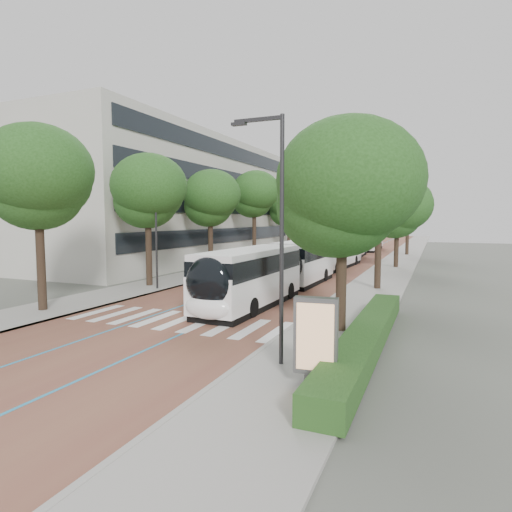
% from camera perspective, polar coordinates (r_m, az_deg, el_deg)
% --- Properties ---
extents(ground, '(160.00, 160.00, 0.00)m').
position_cam_1_polar(ground, '(20.15, -12.36, -9.07)').
color(ground, '#51544C').
rests_on(ground, ground).
extents(road, '(11.00, 140.00, 0.02)m').
position_cam_1_polar(road, '(57.25, 11.49, 0.04)').
color(road, brown).
rests_on(road, ground).
extents(sidewalk_left, '(4.00, 140.00, 0.12)m').
position_cam_1_polar(sidewalk_left, '(59.20, 4.36, 0.33)').
color(sidewalk_left, gray).
rests_on(sidewalk_left, ground).
extents(sidewalk_right, '(4.00, 140.00, 0.12)m').
position_cam_1_polar(sidewalk_right, '(56.24, 18.99, -0.17)').
color(sidewalk_right, gray).
rests_on(sidewalk_right, ground).
extents(kerb_left, '(0.20, 140.00, 0.14)m').
position_cam_1_polar(kerb_left, '(58.62, 6.12, 0.27)').
color(kerb_left, gray).
rests_on(kerb_left, ground).
extents(kerb_right, '(0.20, 140.00, 0.14)m').
position_cam_1_polar(kerb_right, '(56.40, 17.07, -0.10)').
color(kerb_right, gray).
rests_on(kerb_right, ground).
extents(zebra_crossing, '(10.55, 3.60, 0.01)m').
position_cam_1_polar(zebra_crossing, '(20.84, -10.30, -8.50)').
color(zebra_crossing, silver).
rests_on(zebra_crossing, ground).
extents(lane_line_left, '(0.12, 126.00, 0.01)m').
position_cam_1_polar(lane_line_left, '(57.59, 9.93, 0.11)').
color(lane_line_left, teal).
rests_on(lane_line_left, road).
extents(lane_line_right, '(0.12, 126.00, 0.01)m').
position_cam_1_polar(lane_line_right, '(56.95, 13.06, -0.00)').
color(lane_line_right, teal).
rests_on(lane_line_right, road).
extents(office_building, '(18.11, 40.00, 14.00)m').
position_cam_1_polar(office_building, '(53.70, -12.15, 7.17)').
color(office_building, '#A19F95').
rests_on(office_building, ground).
extents(hedge, '(1.20, 14.00, 0.80)m').
position_cam_1_polar(hedge, '(16.64, 14.56, -10.29)').
color(hedge, '#193D15').
rests_on(hedge, sidewalk_right).
extents(streetlight_near, '(1.82, 0.20, 8.00)m').
position_cam_1_polar(streetlight_near, '(13.75, 2.75, 4.82)').
color(streetlight_near, '#2A2A2D').
rests_on(streetlight_near, sidewalk_right).
extents(streetlight_far, '(1.82, 0.20, 8.00)m').
position_cam_1_polar(streetlight_far, '(38.20, 15.93, 4.75)').
color(streetlight_far, '#2A2A2D').
rests_on(streetlight_far, sidewalk_right).
extents(lamp_post_left, '(0.14, 0.14, 8.00)m').
position_cam_1_polar(lamp_post_left, '(29.62, -13.18, 3.44)').
color(lamp_post_left, '#2A2A2D').
rests_on(lamp_post_left, sidewalk_left).
extents(trees_left, '(5.75, 60.33, 9.56)m').
position_cam_1_polar(trees_left, '(45.38, -1.58, 7.14)').
color(trees_left, black).
rests_on(trees_left, ground).
extents(trees_right, '(6.04, 47.68, 9.10)m').
position_cam_1_polar(trees_right, '(37.00, 17.43, 6.73)').
color(trees_right, black).
rests_on(trees_right, ground).
extents(lead_bus, '(2.94, 18.45, 3.20)m').
position_cam_1_polar(lead_bus, '(26.99, 2.75, -1.88)').
color(lead_bus, black).
rests_on(lead_bus, ground).
extents(bus_queued_0, '(3.25, 12.52, 3.20)m').
position_cam_1_polar(bus_queued_0, '(42.28, 10.29, 0.53)').
color(bus_queued_0, white).
rests_on(bus_queued_0, ground).
extents(bus_queued_1, '(3.05, 12.49, 3.20)m').
position_cam_1_polar(bus_queued_1, '(54.54, 12.59, 1.48)').
color(bus_queued_1, white).
rests_on(bus_queued_1, ground).
extents(bus_queued_2, '(2.73, 12.44, 3.20)m').
position_cam_1_polar(bus_queued_2, '(67.82, 14.98, 2.10)').
color(bus_queued_2, white).
rests_on(bus_queued_2, ground).
extents(ad_panel, '(1.26, 0.54, 2.55)m').
position_cam_1_polar(ad_panel, '(12.37, 7.97, -11.02)').
color(ad_panel, '#59595B').
rests_on(ad_panel, sidewalk_right).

